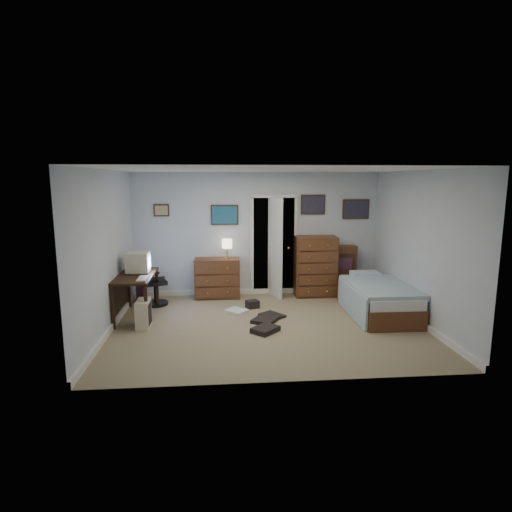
{
  "coord_description": "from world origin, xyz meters",
  "views": [
    {
      "loc": [
        -0.77,
        -6.64,
        2.34
      ],
      "look_at": [
        -0.16,
        0.3,
        1.1
      ],
      "focal_mm": 30.0,
      "sensor_mm": 36.0,
      "label": 1
    }
  ],
  "objects": [
    {
      "name": "keyboard",
      "position": [
        -2.02,
        0.28,
        0.76
      ],
      "size": [
        0.15,
        0.4,
        0.02
      ],
      "primitive_type": "cube",
      "rotation": [
        0.0,
        0.0,
        -0.0
      ],
      "color": "beige",
      "rests_on": "computer_desk"
    },
    {
      "name": "doorway",
      "position": [
        0.35,
        2.27,
        1.0
      ],
      "size": [
        0.96,
        1.12,
        2.05
      ],
      "color": "black",
      "rests_on": "floor"
    },
    {
      "name": "tall_dresser",
      "position": [
        1.18,
        1.75,
        0.61
      ],
      "size": [
        0.85,
        0.52,
        1.23
      ],
      "primitive_type": "cube",
      "rotation": [
        0.0,
        0.0,
        -0.04
      ],
      "color": "brown",
      "rests_on": "floor"
    },
    {
      "name": "crt_monitor",
      "position": [
        -2.18,
        0.78,
        0.93
      ],
      "size": [
        0.39,
        0.36,
        0.36
      ],
      "rotation": [
        0.0,
        0.0,
        -0.0
      ],
      "color": "beige",
      "rests_on": "computer_desk"
    },
    {
      "name": "floor_clutter",
      "position": [
        -0.11,
        0.29,
        0.04
      ],
      "size": [
        1.08,
        1.67,
        0.14
      ],
      "rotation": [
        0.0,
        0.0,
        0.22
      ],
      "color": "black",
      "rests_on": "floor"
    },
    {
      "name": "office_chair",
      "position": [
        -2.04,
        1.32,
        0.37
      ],
      "size": [
        0.6,
        0.6,
        0.97
      ],
      "rotation": [
        0.0,
        0.0,
        0.35
      ],
      "color": "black",
      "rests_on": "floor"
    },
    {
      "name": "wall_posters",
      "position": [
        0.57,
        1.98,
        1.75
      ],
      "size": [
        4.38,
        0.04,
        0.6
      ],
      "color": "#331E11",
      "rests_on": "floor"
    },
    {
      "name": "table_lamp",
      "position": [
        -0.61,
        1.77,
        1.08
      ],
      "size": [
        0.21,
        0.21,
        0.39
      ],
      "rotation": [
        0.0,
        0.0,
        -0.03
      ],
      "color": "gold",
      "rests_on": "low_dresser"
    },
    {
      "name": "low_dresser",
      "position": [
        -0.81,
        1.77,
        0.4
      ],
      "size": [
        0.91,
        0.48,
        0.8
      ],
      "primitive_type": "cube",
      "rotation": [
        0.0,
        0.0,
        -0.03
      ],
      "color": "brown",
      "rests_on": "floor"
    },
    {
      "name": "media_stack",
      "position": [
        -2.32,
        1.67,
        0.4
      ],
      "size": [
        0.16,
        0.16,
        0.8
      ],
      "primitive_type": "cube",
      "rotation": [
        0.0,
        0.0,
        -0.03
      ],
      "color": "maroon",
      "rests_on": "floor"
    },
    {
      "name": "floor",
      "position": [
        0.0,
        0.0,
        -0.01
      ],
      "size": [
        5.0,
        4.0,
        0.02
      ],
      "primitive_type": "cube",
      "color": "gray",
      "rests_on": "ground"
    },
    {
      "name": "bed",
      "position": [
        1.99,
        0.42,
        0.29
      ],
      "size": [
        1.03,
        1.88,
        0.61
      ],
      "rotation": [
        0.0,
        0.0,
        -0.01
      ],
      "color": "brown",
      "rests_on": "floor"
    },
    {
      "name": "computer_desk",
      "position": [
        -2.29,
        0.63,
        0.58
      ],
      "size": [
        0.6,
        1.3,
        0.75
      ],
      "rotation": [
        0.0,
        0.0,
        -0.0
      ],
      "color": "black",
      "rests_on": "floor"
    },
    {
      "name": "headboard_bookcase",
      "position": [
        1.49,
        1.86,
        0.53
      ],
      "size": [
        1.13,
        0.34,
        1.01
      ],
      "rotation": [
        0.0,
        0.0,
        0.05
      ],
      "color": "brown",
      "rests_on": "floor"
    },
    {
      "name": "pc_tower",
      "position": [
        -2.0,
        0.08,
        0.22
      ],
      "size": [
        0.21,
        0.42,
        0.45
      ],
      "rotation": [
        0.0,
        0.0,
        -0.0
      ],
      "color": "beige",
      "rests_on": "floor"
    }
  ]
}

